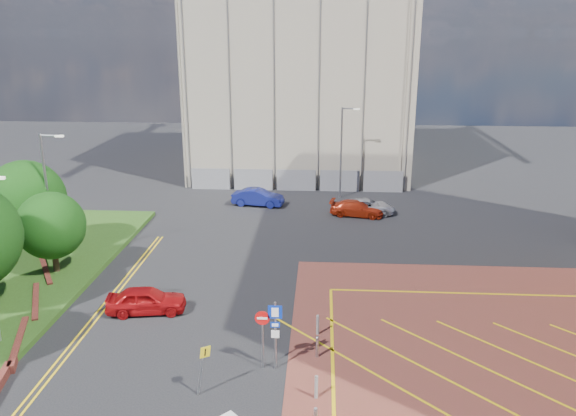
# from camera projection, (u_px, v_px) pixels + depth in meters

# --- Properties ---
(ground) EXTENTS (140.00, 140.00, 0.00)m
(ground) POSITION_uv_depth(u_px,v_px,m) (262.00, 381.00, 23.60)
(ground) COLOR black
(ground) RESTS_ON ground
(retaining_wall) EXTENTS (6.06, 20.33, 0.40)m
(retaining_wall) POSITION_uv_depth(u_px,v_px,m) (15.00, 343.00, 26.15)
(retaining_wall) COLOR maroon
(retaining_wall) RESTS_ON ground
(tree_c) EXTENTS (4.00, 4.00, 4.90)m
(tree_c) POSITION_uv_depth(u_px,v_px,m) (51.00, 226.00, 32.98)
(tree_c) COLOR #3D2B1C
(tree_c) RESTS_ON grass_bed
(tree_d) EXTENTS (5.00, 5.00, 6.08)m
(tree_d) POSITION_uv_depth(u_px,v_px,m) (26.00, 199.00, 35.81)
(tree_d) COLOR #3D2B1C
(tree_d) RESTS_ON grass_bed
(lamp_left_far) EXTENTS (1.53, 0.16, 8.00)m
(lamp_left_far) POSITION_uv_depth(u_px,v_px,m) (49.00, 192.00, 34.50)
(lamp_left_far) COLOR #9EA0A8
(lamp_left_far) RESTS_ON grass_bed
(lamp_back) EXTENTS (1.53, 0.16, 8.00)m
(lamp_back) POSITION_uv_depth(u_px,v_px,m) (342.00, 149.00, 48.74)
(lamp_back) COLOR #9EA0A8
(lamp_back) RESTS_ON ground
(sign_cluster) EXTENTS (1.17, 0.12, 3.20)m
(sign_cluster) POSITION_uv_depth(u_px,v_px,m) (270.00, 329.00, 23.94)
(sign_cluster) COLOR #9EA0A8
(sign_cluster) RESTS_ON ground
(warning_sign) EXTENTS (0.62, 0.39, 2.25)m
(warning_sign) POSITION_uv_depth(u_px,v_px,m) (203.00, 364.00, 22.29)
(warning_sign) COLOR #9EA0A8
(warning_sign) RESTS_ON ground
(bollard_row) EXTENTS (0.14, 11.14, 0.90)m
(bollard_row) POSITION_uv_depth(u_px,v_px,m) (316.00, 399.00, 21.74)
(bollard_row) COLOR #9EA0A8
(bollard_row) RESTS_ON forecourt
(construction_building) EXTENTS (21.20, 19.20, 22.00)m
(construction_building) POSITION_uv_depth(u_px,v_px,m) (301.00, 63.00, 58.43)
(construction_building) COLOR #B0A590
(construction_building) RESTS_ON ground
(construction_fence) EXTENTS (21.60, 0.06, 2.00)m
(construction_fence) POSITION_uv_depth(u_px,v_px,m) (307.00, 180.00, 51.83)
(construction_fence) COLOR gray
(construction_fence) RESTS_ON ground
(car_red_left) EXTENTS (4.30, 2.27, 1.39)m
(car_red_left) POSITION_uv_depth(u_px,v_px,m) (146.00, 300.00, 29.27)
(car_red_left) COLOR #AA0E11
(car_red_left) RESTS_ON ground
(car_blue_back) EXTENTS (4.53, 2.17, 1.43)m
(car_blue_back) POSITION_uv_depth(u_px,v_px,m) (258.00, 197.00, 47.50)
(car_blue_back) COLOR navy
(car_blue_back) RESTS_ON ground
(car_red_back) EXTENTS (4.50, 2.45, 1.24)m
(car_red_back) POSITION_uv_depth(u_px,v_px,m) (357.00, 208.00, 44.81)
(car_red_back) COLOR #A1240D
(car_red_back) RESTS_ON ground
(car_silver_back) EXTENTS (4.48, 2.08, 1.24)m
(car_silver_back) POSITION_uv_depth(u_px,v_px,m) (367.00, 206.00, 45.32)
(car_silver_back) COLOR silver
(car_silver_back) RESTS_ON ground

